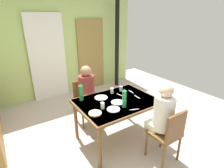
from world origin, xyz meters
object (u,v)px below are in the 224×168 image
(chair_near_diner, at_px, (168,133))
(person_near_diner, at_px, (163,112))
(dining_table, at_px, (117,105))
(water_bottle_green_near, at_px, (124,98))
(water_bottle_green_far, at_px, (81,92))
(chair_far_diner, at_px, (85,99))
(person_far_diner, at_px, (87,88))

(chair_near_diner, bearing_deg, person_near_diner, 90.00)
(dining_table, height_order, water_bottle_green_near, water_bottle_green_near)
(chair_near_diner, relative_size, water_bottle_green_far, 3.00)
(chair_far_diner, xyz_separation_m, person_far_diner, (-0.00, -0.14, 0.28))
(water_bottle_green_far, bearing_deg, dining_table, -36.62)
(chair_far_diner, bearing_deg, chair_near_diner, 106.97)
(dining_table, height_order, person_far_diner, person_far_diner)
(dining_table, xyz_separation_m, water_bottle_green_far, (-0.48, 0.36, 0.21))
(person_near_diner, xyz_separation_m, water_bottle_green_far, (-0.79, 1.06, 0.11))
(chair_far_diner, bearing_deg, water_bottle_green_far, 60.21)
(dining_table, distance_m, chair_near_diner, 0.92)
(chair_near_diner, relative_size, person_far_diner, 1.13)
(water_bottle_green_near, distance_m, water_bottle_green_far, 0.74)
(person_near_diner, xyz_separation_m, person_far_diner, (-0.51, 1.41, 0.00))
(person_near_diner, bearing_deg, chair_near_diner, -90.00)
(person_near_diner, distance_m, water_bottle_green_near, 0.59)
(dining_table, distance_m, water_bottle_green_far, 0.63)
(dining_table, height_order, chair_far_diner, chair_far_diner)
(dining_table, relative_size, person_near_diner, 1.70)
(chair_far_diner, height_order, person_far_diner, person_far_diner)
(person_far_diner, height_order, water_bottle_green_near, person_far_diner)
(dining_table, height_order, water_bottle_green_far, water_bottle_green_far)
(dining_table, xyz_separation_m, water_bottle_green_near, (-0.03, -0.23, 0.22))
(chair_near_diner, bearing_deg, dining_table, 110.36)
(chair_near_diner, distance_m, chair_far_diner, 1.76)
(person_near_diner, bearing_deg, person_far_diner, 110.02)
(chair_near_diner, relative_size, water_bottle_green_near, 2.86)
(person_near_diner, relative_size, water_bottle_green_far, 2.65)
(person_far_diner, bearing_deg, person_near_diner, 110.02)
(chair_near_diner, relative_size, person_near_diner, 1.13)
(chair_far_diner, distance_m, person_far_diner, 0.31)
(chair_near_diner, xyz_separation_m, water_bottle_green_near, (-0.34, 0.61, 0.40))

